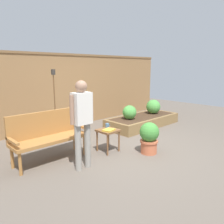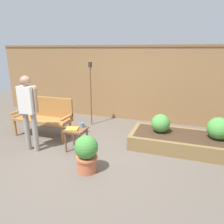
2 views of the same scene
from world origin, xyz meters
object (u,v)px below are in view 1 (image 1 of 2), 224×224
side_table (108,133)px  book_on_table (109,130)px  cup_on_table (107,126)px  tiki_torch (54,92)px  garden_bench (48,133)px  shrub_near_bench (129,112)px  shrub_far_corner (153,107)px  person_by_bench (82,117)px  potted_boxwood (149,137)px

side_table → book_on_table: book_on_table is taller
cup_on_table → tiki_torch: 1.63m
garden_bench → side_table: size_ratio=3.00×
garden_bench → shrub_near_bench: bearing=7.5°
shrub_far_corner → side_table: bearing=-163.0°
book_on_table → tiki_torch: tiki_torch is taller
person_by_bench → tiki_torch: bearing=74.2°
potted_boxwood → person_by_bench: (-1.43, 0.36, 0.58)m
person_by_bench → side_table: bearing=19.1°
cup_on_table → potted_boxwood: 0.92m
shrub_far_corner → person_by_bench: bearing=-162.5°
garden_bench → shrub_far_corner: bearing=5.3°
shrub_far_corner → book_on_table: bearing=-161.8°
potted_boxwood → shrub_near_bench: 1.85m
shrub_near_bench → person_by_bench: size_ratio=0.26×
tiki_torch → person_by_bench: tiki_torch is taller
side_table → potted_boxwood: bearing=-50.4°
garden_bench → person_by_bench: person_by_bench is taller
shrub_far_corner → potted_boxwood: bearing=-145.6°
person_by_bench → book_on_table: bearing=15.3°
garden_bench → side_table: garden_bench is taller
cup_on_table → person_by_bench: person_by_bench is taller
side_table → book_on_table: size_ratio=2.03×
side_table → cup_on_table: bearing=52.7°
shrub_near_bench → person_by_bench: bearing=-155.3°
book_on_table → person_by_bench: bearing=-180.0°
book_on_table → tiki_torch: 1.78m
tiki_torch → cup_on_table: bearing=-72.5°
potted_boxwood → tiki_torch: tiki_torch is taller
side_table → person_by_bench: person_by_bench is taller
book_on_table → shrub_far_corner: bearing=2.9°
side_table → book_on_table: 0.13m
potted_boxwood → tiki_torch: bearing=112.3°
side_table → cup_on_table: size_ratio=4.24×
book_on_table → potted_boxwood: 0.85m
shrub_far_corner → person_by_bench: 3.82m
potted_boxwood → shrub_near_bench: bearing=54.9°
garden_bench → side_table: (1.13, -0.48, -0.15)m
side_table → person_by_bench: size_ratio=0.31×
book_on_table → potted_boxwood: (0.60, -0.59, -0.14)m
side_table → potted_boxwood: size_ratio=0.73×
cup_on_table → potted_boxwood: size_ratio=0.17×
shrub_near_bench → tiki_torch: (-1.96, 0.70, 0.68)m
garden_bench → shrub_near_bench: 2.76m
shrub_far_corner → tiki_torch: size_ratio=0.26×
potted_boxwood → tiki_torch: 2.52m
cup_on_table → shrub_near_bench: size_ratio=0.28×
shrub_near_bench → side_table: bearing=-152.4°
cup_on_table → shrub_near_bench: bearing=25.4°
garden_bench → tiki_torch: 1.46m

